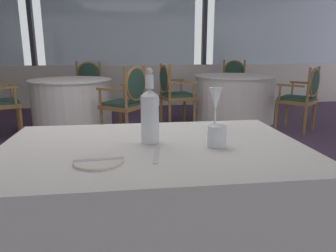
% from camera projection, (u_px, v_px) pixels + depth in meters
% --- Properties ---
extents(ground_plane, '(14.17, 14.17, 0.00)m').
position_uv_depth(ground_plane, '(119.00, 183.00, 2.73)').
color(ground_plane, '#47384C').
extents(window_wall_far, '(10.90, 0.14, 2.85)m').
position_uv_depth(window_wall_far, '(122.00, 51.00, 6.29)').
color(window_wall_far, silver).
rests_on(window_wall_far, ground_plane).
extents(foreground_table, '(1.29, 0.84, 0.74)m').
position_uv_depth(foreground_table, '(154.00, 224.00, 1.40)').
color(foreground_table, silver).
rests_on(foreground_table, ground_plane).
extents(side_plate, '(0.18, 0.18, 0.01)m').
position_uv_depth(side_plate, '(99.00, 161.00, 1.11)').
color(side_plate, silver).
rests_on(side_plate, foreground_table).
extents(butter_knife, '(0.18, 0.03, 0.00)m').
position_uv_depth(butter_knife, '(99.00, 160.00, 1.11)').
color(butter_knife, silver).
rests_on(butter_knife, foreground_table).
extents(dinner_fork, '(0.04, 0.18, 0.00)m').
position_uv_depth(dinner_fork, '(156.00, 155.00, 1.18)').
color(dinner_fork, silver).
rests_on(dinner_fork, foreground_table).
extents(water_bottle, '(0.08, 0.08, 0.32)m').
position_uv_depth(water_bottle, '(150.00, 114.00, 1.32)').
color(water_bottle, white).
rests_on(water_bottle, foreground_table).
extents(wine_glass, '(0.07, 0.07, 0.21)m').
position_uv_depth(wine_glass, '(216.00, 100.00, 1.55)').
color(wine_glass, white).
rests_on(wine_glass, foreground_table).
extents(water_tumbler, '(0.08, 0.08, 0.09)m').
position_uv_depth(water_tumbler, '(217.00, 136.00, 1.29)').
color(water_tumbler, white).
rests_on(water_tumbler, foreground_table).
extents(background_table_0, '(1.33, 1.33, 0.74)m').
position_uv_depth(background_table_0, '(234.00, 98.00, 5.11)').
color(background_table_0, silver).
rests_on(background_table_0, ground_plane).
extents(dining_chair_0_0, '(0.66, 0.66, 0.92)m').
position_uv_depth(dining_chair_0_0, '(303.00, 94.00, 4.38)').
color(dining_chair_0_0, olive).
rests_on(dining_chair_0_0, ground_plane).
extents(dining_chair_0_1, '(0.62, 0.58, 0.96)m').
position_uv_depth(dining_chair_0_1, '(234.00, 80.00, 6.11)').
color(dining_chair_0_1, olive).
rests_on(dining_chair_0_1, ground_plane).
extents(dining_chair_0_2, '(0.55, 0.60, 0.94)m').
position_uv_depth(dining_chair_0_2, '(172.00, 90.00, 4.72)').
color(dining_chair_0_2, olive).
rests_on(dining_chair_0_2, ground_plane).
extents(background_table_1, '(1.14, 1.14, 0.74)m').
position_uv_depth(background_table_1, '(72.00, 105.00, 4.46)').
color(background_table_1, silver).
rests_on(background_table_1, ground_plane).
extents(dining_chair_1_0, '(0.57, 0.51, 0.96)m').
position_uv_depth(dining_chair_1_0, '(88.00, 85.00, 5.39)').
color(dining_chair_1_0, olive).
rests_on(dining_chair_1_0, ground_plane).
extents(dining_chair_1_2, '(0.64, 0.66, 0.95)m').
position_uv_depth(dining_chair_1_2, '(128.00, 97.00, 3.95)').
color(dining_chair_1_2, olive).
rests_on(dining_chair_1_2, ground_plane).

